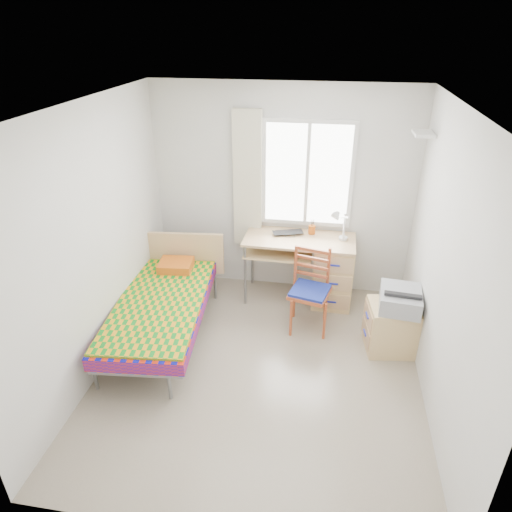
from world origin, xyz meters
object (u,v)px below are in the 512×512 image
at_px(desk, 328,269).
at_px(cabinet, 391,327).
at_px(chair, 311,285).
at_px(printer, 400,299).
at_px(bed, 164,303).

relative_size(desk, cabinet, 2.43).
bearing_deg(chair, printer, -4.17).
bearing_deg(bed, chair, 10.03).
bearing_deg(chair, desk, 86.92).
xyz_separation_m(bed, printer, (2.52, 0.14, 0.23)).
bearing_deg(chair, cabinet, -4.09).
height_order(chair, printer, chair).
distance_m(desk, cabinet, 1.13).
distance_m(bed, desk, 2.04).
bearing_deg(desk, chair, -105.53).
bearing_deg(bed, printer, -2.13).
distance_m(chair, printer, 0.98).
bearing_deg(printer, desk, 135.97).
xyz_separation_m(desk, printer, (0.75, -0.88, 0.19)).
bearing_deg(printer, bed, -171.32).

